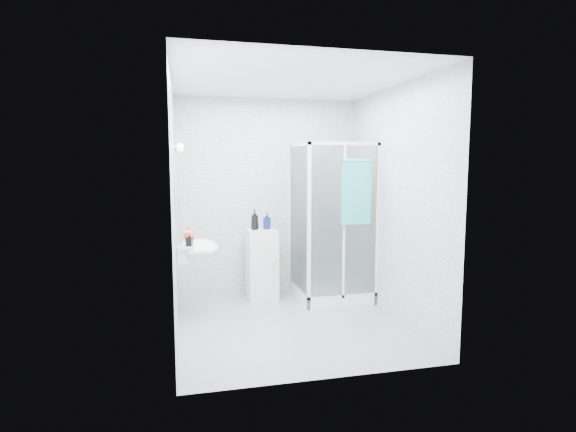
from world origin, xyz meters
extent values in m
cube|color=white|center=(0.00, 0.00, 1.30)|extent=(2.40, 2.60, 2.60)
cube|color=#9D9FA1|center=(0.00, 0.00, 0.00)|extent=(2.40, 2.60, 0.01)
cube|color=white|center=(0.00, 0.00, 2.60)|extent=(2.40, 2.60, 0.01)
cube|color=white|center=(0.75, 0.85, 0.06)|extent=(0.90, 0.90, 0.12)
cube|color=white|center=(0.32, 0.85, 1.98)|extent=(0.04, 0.90, 0.04)
cube|color=white|center=(0.75, 0.42, 1.98)|extent=(0.90, 0.04, 0.04)
cube|color=white|center=(0.32, 0.42, 1.00)|extent=(0.04, 0.04, 2.00)
cube|color=white|center=(0.31, 0.85, 1.04)|extent=(0.02, 0.82, 1.84)
cube|color=white|center=(0.75, 0.41, 1.04)|extent=(0.82, 0.02, 1.84)
cube|color=white|center=(0.75, 0.42, 1.04)|extent=(0.03, 0.04, 1.84)
cylinder|color=silver|center=(0.75, 1.24, 1.35)|extent=(0.02, 0.02, 1.00)
cylinder|color=silver|center=(0.75, 1.21, 1.82)|extent=(0.09, 0.05, 0.09)
cylinder|color=silver|center=(0.80, 1.27, 1.05)|extent=(0.12, 0.04, 0.12)
cylinder|color=silver|center=(1.03, 0.38, 1.78)|extent=(0.03, 0.05, 0.03)
cube|color=white|center=(-1.14, 0.45, 0.75)|extent=(0.10, 0.40, 0.18)
ellipsoid|color=white|center=(-0.96, 0.45, 0.80)|extent=(0.46, 0.56, 0.20)
cube|color=white|center=(-1.08, 0.45, 0.85)|extent=(0.16, 0.50, 0.02)
cylinder|color=silver|center=(-1.14, 0.45, 0.93)|extent=(0.04, 0.04, 0.16)
cylinder|color=silver|center=(-1.09, 0.45, 0.99)|extent=(0.12, 0.02, 0.02)
cube|color=white|center=(-1.19, 0.45, 1.50)|extent=(0.02, 0.60, 0.70)
cylinder|color=silver|center=(-1.17, 0.29, 1.92)|extent=(0.05, 0.04, 0.04)
sphere|color=white|center=(-1.13, 0.29, 1.92)|extent=(0.08, 0.08, 0.08)
cylinder|color=silver|center=(-1.17, 0.61, 1.92)|extent=(0.05, 0.04, 0.04)
sphere|color=white|center=(-1.13, 0.61, 1.92)|extent=(0.08, 0.08, 0.08)
cylinder|color=silver|center=(-0.35, 1.27, 1.62)|extent=(0.02, 0.04, 0.02)
sphere|color=silver|center=(-0.35, 1.25, 1.62)|extent=(0.03, 0.03, 0.03)
cylinder|color=silver|center=(-0.15, 1.27, 1.62)|extent=(0.02, 0.04, 0.02)
sphere|color=silver|center=(-0.15, 1.25, 1.62)|extent=(0.03, 0.03, 0.03)
cube|color=white|center=(-0.14, 1.02, 0.45)|extent=(0.39, 0.39, 0.91)
cube|color=white|center=(-0.14, 0.83, 0.45)|extent=(0.34, 0.02, 0.77)
sphere|color=orange|center=(-0.02, 0.82, 0.50)|extent=(0.03, 0.03, 0.03)
cube|color=teal|center=(0.88, 0.36, 1.40)|extent=(0.36, 0.04, 0.75)
cylinder|color=teal|center=(0.88, 0.36, 1.78)|extent=(0.36, 0.05, 0.05)
imported|color=black|center=(-0.23, 1.00, 1.04)|extent=(0.11, 0.11, 0.26)
imported|color=#0D184F|center=(-0.07, 1.04, 1.02)|extent=(0.11, 0.12, 0.21)
imported|color=red|center=(-1.06, 0.58, 0.94)|extent=(0.15, 0.15, 0.16)
imported|color=black|center=(-1.06, 0.26, 0.93)|extent=(0.08, 0.08, 0.14)
camera|label=1|loc=(-1.12, -4.61, 1.72)|focal=28.00mm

